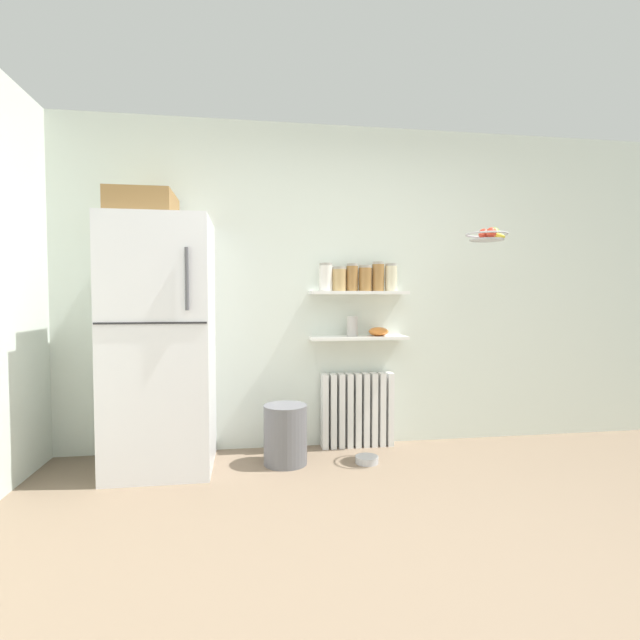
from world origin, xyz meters
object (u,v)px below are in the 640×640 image
(storage_jar_3, at_px, (365,278))
(storage_jar_4, at_px, (378,277))
(radiator, at_px, (357,410))
(storage_jar_0, at_px, (326,277))
(storage_jar_1, at_px, (339,279))
(vase, at_px, (352,326))
(trash_bin, at_px, (285,434))
(refrigerator, at_px, (161,339))
(storage_jar_2, at_px, (352,278))
(shelf_bowl, at_px, (379,332))
(pet_food_bowl, at_px, (367,460))
(hanging_fruit_basket, at_px, (488,235))
(storage_jar_5, at_px, (391,278))

(storage_jar_3, relative_size, storage_jar_4, 0.87)
(radiator, relative_size, storage_jar_4, 2.55)
(storage_jar_0, xyz_separation_m, storage_jar_4, (0.43, 0.00, 0.01))
(storage_jar_1, distance_m, storage_jar_3, 0.21)
(vase, height_order, trash_bin, vase)
(refrigerator, xyz_separation_m, storage_jar_4, (1.65, 0.23, 0.46))
(radiator, height_order, storage_jar_3, storage_jar_3)
(storage_jar_0, distance_m, trash_bin, 1.24)
(storage_jar_2, relative_size, storage_jar_3, 1.06)
(storage_jar_1, relative_size, storage_jar_2, 0.88)
(radiator, xyz_separation_m, storage_jar_3, (0.05, -0.03, 1.07))
(storage_jar_2, xyz_separation_m, storage_jar_4, (0.21, 0.00, 0.01))
(storage_jar_3, bearing_deg, refrigerator, -171.41)
(refrigerator, xyz_separation_m, radiator, (1.49, 0.26, -0.62))
(storage_jar_1, relative_size, shelf_bowl, 1.22)
(shelf_bowl, xyz_separation_m, trash_bin, (-0.78, -0.29, -0.72))
(storage_jar_1, bearing_deg, shelf_bowl, 0.00)
(radiator, bearing_deg, storage_jar_3, -29.35)
(refrigerator, bearing_deg, storage_jar_2, 9.22)
(trash_bin, distance_m, pet_food_bowl, 0.63)
(shelf_bowl, bearing_deg, hanging_fruit_basket, -32.77)
(storage_jar_1, relative_size, vase, 1.19)
(storage_jar_5, xyz_separation_m, pet_food_bowl, (-0.29, -0.36, -1.35))
(refrigerator, xyz_separation_m, storage_jar_3, (1.54, 0.23, 0.45))
(radiator, bearing_deg, trash_bin, -152.40)
(storage_jar_1, height_order, storage_jar_5, storage_jar_5)
(vase, bearing_deg, storage_jar_5, -0.00)
(storage_jar_2, bearing_deg, refrigerator, -170.78)
(storage_jar_1, relative_size, storage_jar_5, 0.86)
(storage_jar_0, relative_size, shelf_bowl, 1.39)
(storage_jar_2, height_order, storage_jar_3, storage_jar_2)
(storage_jar_1, distance_m, shelf_bowl, 0.53)
(storage_jar_1, xyz_separation_m, storage_jar_5, (0.43, 0.00, 0.02))
(pet_food_bowl, xyz_separation_m, hanging_fruit_basket, (0.88, -0.08, 1.65))
(storage_jar_3, bearing_deg, storage_jar_2, 180.00)
(storage_jar_1, relative_size, storage_jar_3, 0.93)
(storage_jar_3, distance_m, trash_bin, 1.36)
(vase, distance_m, hanging_fruit_basket, 1.22)
(storage_jar_0, bearing_deg, pet_food_bowl, -55.78)
(storage_jar_1, relative_size, trash_bin, 0.44)
(refrigerator, xyz_separation_m, hanging_fruit_basket, (2.35, -0.21, 0.75))
(storage_jar_0, distance_m, hanging_fruit_basket, 1.25)
(storage_jar_3, xyz_separation_m, trash_bin, (-0.66, -0.29, -1.15))
(vase, distance_m, trash_bin, 0.99)
(refrigerator, distance_m, storage_jar_1, 1.42)
(storage_jar_1, distance_m, trash_bin, 1.26)
(radiator, xyz_separation_m, storage_jar_1, (-0.16, -0.03, 1.06))
(storage_jar_5, bearing_deg, storage_jar_0, 180.00)
(storage_jar_2, bearing_deg, radiator, 29.35)
(storage_jar_1, height_order, storage_jar_3, storage_jar_3)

